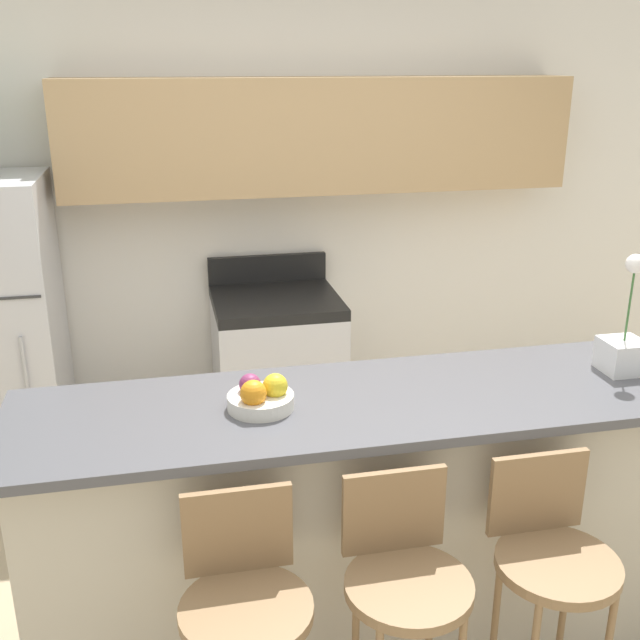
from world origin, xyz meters
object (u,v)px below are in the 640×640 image
at_px(bar_stool_right, 551,562).
at_px(trash_bin, 112,451).
at_px(bar_stool_mid, 404,584).
at_px(bar_stool_left, 245,607).
at_px(fruit_bowl, 261,396).
at_px(stove_range, 277,371).
at_px(orchid_vase, 624,346).

xyz_separation_m(bar_stool_right, trash_bin, (-1.47, 1.90, -0.47)).
height_order(bar_stool_mid, bar_stool_right, same).
relative_size(bar_stool_left, fruit_bowl, 4.32).
relative_size(stove_range, bar_stool_right, 1.10).
bearing_deg(bar_stool_left, bar_stool_right, 0.00).
bearing_deg(bar_stool_mid, bar_stool_left, 180.00).
bearing_deg(stove_range, bar_stool_right, -76.12).
relative_size(bar_stool_right, trash_bin, 2.57).
relative_size(bar_stool_mid, orchid_vase, 2.14).
xyz_separation_m(bar_stool_mid, fruit_bowl, (-0.36, 0.50, 0.43)).
xyz_separation_m(stove_range, bar_stool_left, (-0.44, -2.15, 0.20)).
xyz_separation_m(stove_range, bar_stool_right, (0.53, -2.15, 0.20)).
relative_size(bar_stool_left, bar_stool_right, 1.00).
height_order(orchid_vase, trash_bin, orchid_vase).
height_order(bar_stool_left, bar_stool_mid, same).
distance_m(orchid_vase, trash_bin, 2.60).
xyz_separation_m(bar_stool_left, fruit_bowl, (0.13, 0.50, 0.43)).
relative_size(stove_range, fruit_bowl, 4.73).
distance_m(bar_stool_mid, bar_stool_right, 0.49).
bearing_deg(trash_bin, orchid_vase, -34.18).
bearing_deg(bar_stool_left, trash_bin, 104.67).
height_order(bar_stool_right, fruit_bowl, fruit_bowl).
distance_m(bar_stool_left, bar_stool_mid, 0.49).
height_order(bar_stool_left, trash_bin, bar_stool_left).
bearing_deg(bar_stool_right, bar_stool_mid, 180.00).
bearing_deg(bar_stool_mid, fruit_bowl, 125.33).
bearing_deg(trash_bin, stove_range, 15.18).
height_order(bar_stool_left, fruit_bowl, fruit_bowl).
height_order(bar_stool_mid, trash_bin, bar_stool_mid).
distance_m(bar_stool_mid, trash_bin, 2.19).
bearing_deg(bar_stool_right, fruit_bowl, 149.13).
bearing_deg(bar_stool_mid, stove_range, 91.24).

